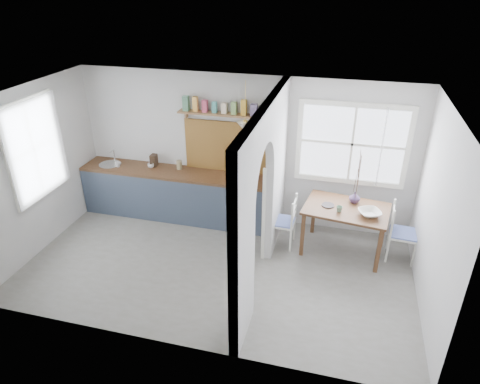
% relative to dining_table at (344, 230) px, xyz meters
% --- Properties ---
extents(floor, '(5.80, 3.20, 0.01)m').
position_rel_dining_table_xyz_m(floor, '(-1.83, -0.92, -0.40)').
color(floor, gray).
rests_on(floor, ground).
extents(ceiling, '(5.80, 3.20, 0.01)m').
position_rel_dining_table_xyz_m(ceiling, '(-1.83, -0.92, 2.20)').
color(ceiling, silver).
rests_on(ceiling, walls).
extents(walls, '(5.81, 3.21, 2.60)m').
position_rel_dining_table_xyz_m(walls, '(-1.83, -0.92, 0.90)').
color(walls, silver).
rests_on(walls, floor).
extents(partition, '(0.12, 3.20, 2.60)m').
position_rel_dining_table_xyz_m(partition, '(-1.13, -0.87, 1.05)').
color(partition, silver).
rests_on(partition, floor).
extents(kitchen_window, '(0.10, 1.16, 1.50)m').
position_rel_dining_table_xyz_m(kitchen_window, '(-4.70, -0.92, 1.25)').
color(kitchen_window, white).
rests_on(kitchen_window, walls).
extents(nook_window, '(1.76, 0.10, 1.30)m').
position_rel_dining_table_xyz_m(nook_window, '(-0.03, 0.64, 1.20)').
color(nook_window, white).
rests_on(nook_window, walls).
extents(counter, '(3.50, 0.60, 0.90)m').
position_rel_dining_table_xyz_m(counter, '(-2.96, 0.40, 0.06)').
color(counter, brown).
rests_on(counter, floor).
extents(sink, '(0.40, 0.40, 0.02)m').
position_rel_dining_table_xyz_m(sink, '(-4.26, 0.38, 0.49)').
color(sink, silver).
rests_on(sink, counter).
extents(backsplash, '(1.65, 0.03, 0.90)m').
position_rel_dining_table_xyz_m(backsplash, '(-2.03, 0.65, 0.95)').
color(backsplash, olive).
rests_on(backsplash, walls).
extents(shelf, '(1.75, 0.20, 0.21)m').
position_rel_dining_table_xyz_m(shelf, '(-2.03, 0.57, 1.61)').
color(shelf, brown).
rests_on(shelf, walls).
extents(pendant_lamp, '(0.26, 0.26, 0.16)m').
position_rel_dining_table_xyz_m(pendant_lamp, '(-1.68, 0.23, 1.48)').
color(pendant_lamp, white).
rests_on(pendant_lamp, ceiling).
extents(utensil_rail, '(0.02, 0.50, 0.02)m').
position_rel_dining_table_xyz_m(utensil_rail, '(-1.22, -0.02, 1.05)').
color(utensil_rail, silver).
rests_on(utensil_rail, partition).
extents(dining_table, '(1.37, 1.01, 0.79)m').
position_rel_dining_table_xyz_m(dining_table, '(0.00, 0.00, 0.00)').
color(dining_table, brown).
rests_on(dining_table, floor).
extents(chair_left, '(0.41, 0.41, 0.88)m').
position_rel_dining_table_xyz_m(chair_left, '(-0.98, -0.06, 0.05)').
color(chair_left, white).
rests_on(chair_left, floor).
extents(chair_right, '(0.45, 0.45, 0.92)m').
position_rel_dining_table_xyz_m(chair_right, '(0.89, 0.03, 0.06)').
color(chair_right, white).
rests_on(chair_right, floor).
extents(kettle, '(0.26, 0.23, 0.25)m').
position_rel_dining_table_xyz_m(kettle, '(-1.60, 0.35, 0.63)').
color(kettle, silver).
rests_on(kettle, counter).
extents(mug_a, '(0.11, 0.11, 0.09)m').
position_rel_dining_table_xyz_m(mug_a, '(-4.06, 0.31, 0.55)').
color(mug_a, silver).
rests_on(mug_a, counter).
extents(mug_b, '(0.12, 0.12, 0.09)m').
position_rel_dining_table_xyz_m(mug_b, '(-3.46, 0.42, 0.55)').
color(mug_b, white).
rests_on(mug_b, counter).
extents(knife_block, '(0.10, 0.14, 0.22)m').
position_rel_dining_table_xyz_m(knife_block, '(-3.44, 0.51, 0.61)').
color(knife_block, black).
rests_on(knife_block, counter).
extents(jar, '(0.11, 0.11, 0.16)m').
position_rel_dining_table_xyz_m(jar, '(-2.95, 0.50, 0.58)').
color(jar, '#887A55').
rests_on(jar, counter).
extents(towel_magenta, '(0.02, 0.03, 0.57)m').
position_rel_dining_table_xyz_m(towel_magenta, '(-1.25, 0.05, -0.12)').
color(towel_magenta, '#B82A67').
rests_on(towel_magenta, counter).
extents(towel_orange, '(0.02, 0.03, 0.54)m').
position_rel_dining_table_xyz_m(towel_orange, '(-1.25, -0.00, -0.15)').
color(towel_orange, orange).
rests_on(towel_orange, counter).
extents(bowl, '(0.42, 0.42, 0.08)m').
position_rel_dining_table_xyz_m(bowl, '(0.33, -0.15, 0.44)').
color(bowl, silver).
rests_on(bowl, dining_table).
extents(table_cup, '(0.11, 0.11, 0.09)m').
position_rel_dining_table_xyz_m(table_cup, '(-0.11, -0.15, 0.44)').
color(table_cup, gray).
rests_on(table_cup, dining_table).
extents(plate, '(0.20, 0.20, 0.02)m').
position_rel_dining_table_xyz_m(plate, '(-0.29, -0.00, 0.40)').
color(plate, black).
rests_on(plate, dining_table).
extents(vase, '(0.21, 0.21, 0.18)m').
position_rel_dining_table_xyz_m(vase, '(0.11, 0.21, 0.49)').
color(vase, '#473358').
rests_on(vase, dining_table).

